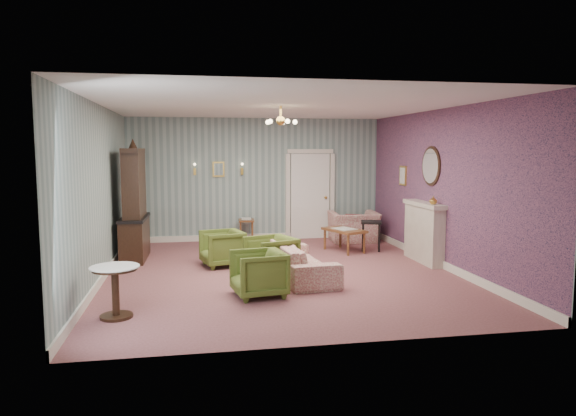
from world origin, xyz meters
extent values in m
plane|color=#8B5153|center=(0.00, 0.00, 0.00)|extent=(7.00, 7.00, 0.00)
plane|color=white|center=(0.00, 0.00, 2.90)|extent=(7.00, 7.00, 0.00)
plane|color=slate|center=(0.00, 3.50, 1.45)|extent=(6.00, 0.00, 6.00)
plane|color=slate|center=(0.00, -3.50, 1.45)|extent=(6.00, 0.00, 6.00)
plane|color=slate|center=(-3.00, 0.00, 1.45)|extent=(0.00, 7.00, 7.00)
plane|color=slate|center=(3.00, 0.00, 1.45)|extent=(0.00, 7.00, 7.00)
plane|color=#B15875|center=(2.98, 0.00, 1.45)|extent=(0.00, 7.00, 7.00)
imported|color=#526523|center=(-0.57, -1.41, 0.38)|extent=(0.79, 0.82, 0.75)
imported|color=#526523|center=(-0.21, -0.23, 0.38)|extent=(0.90, 0.93, 0.76)
imported|color=#526523|center=(-0.99, 0.73, 0.37)|extent=(0.82, 0.85, 0.74)
imported|color=#9D3F47|center=(0.27, -0.41, 0.39)|extent=(0.77, 2.06, 0.79)
imported|color=#9D3F47|center=(2.20, 2.77, 0.48)|extent=(1.13, 0.78, 0.95)
imported|color=gold|center=(2.84, 0.00, 1.23)|extent=(0.15, 0.15, 0.15)
cube|color=maroon|center=(2.15, 2.62, 0.48)|extent=(0.41, 0.28, 0.39)
camera|label=1|loc=(-1.50, -8.98, 2.16)|focal=32.82mm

